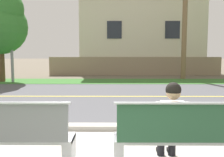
{
  "coord_description": "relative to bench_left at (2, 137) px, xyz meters",
  "views": [
    {
      "loc": [
        0.29,
        -2.91,
        1.66
      ],
      "look_at": [
        0.25,
        3.58,
        1.0
      ],
      "focal_mm": 39.48,
      "sensor_mm": 36.0,
      "label": 1
    }
  ],
  "objects": [
    {
      "name": "ground_plane",
      "position": [
        1.31,
        7.49,
        -0.46
      ],
      "size": [
        140.0,
        140.0,
        0.0
      ],
      "primitive_type": "plane",
      "color": "#665B4C"
    },
    {
      "name": "curb_edge",
      "position": [
        1.31,
        1.84,
        -0.41
      ],
      "size": [
        44.0,
        0.3,
        0.11
      ],
      "primitive_type": "cube",
      "color": "#ADA89E",
      "rests_on": "ground_plane"
    },
    {
      "name": "street_asphalt",
      "position": [
        1.31,
        5.99,
        -0.46
      ],
      "size": [
        52.0,
        8.0,
        0.01
      ],
      "primitive_type": "cube",
      "color": "#515156",
      "rests_on": "ground_plane"
    },
    {
      "name": "road_centre_line",
      "position": [
        1.31,
        5.99,
        -0.46
      ],
      "size": [
        48.0,
        0.14,
        0.01
      ],
      "primitive_type": "cube",
      "color": "#E0CC4C",
      "rests_on": "ground_plane"
    },
    {
      "name": "far_verge_grass",
      "position": [
        1.31,
        11.22,
        -0.46
      ],
      "size": [
        48.0,
        2.8,
        0.02
      ],
      "primitive_type": "cube",
      "color": "#38702D",
      "rests_on": "ground_plane"
    },
    {
      "name": "bench_left",
      "position": [
        0.0,
        0.0,
        0.0
      ],
      "size": [
        2.04,
        0.48,
        1.01
      ],
      "color": "silver",
      "rests_on": "ground_plane"
    },
    {
      "name": "bench_right",
      "position": [
        2.63,
        0.0,
        0.0
      ],
      "size": [
        2.04,
        0.48,
        1.01
      ],
      "color": "silver",
      "rests_on": "ground_plane"
    },
    {
      "name": "seated_person_white",
      "position": [
        2.46,
        0.17,
        0.21
      ],
      "size": [
        0.52,
        0.68,
        1.25
      ],
      "color": "black",
      "rests_on": "ground_plane"
    },
    {
      "name": "streetlamp",
      "position": [
        -4.29,
        11.02,
        3.58
      ],
      "size": [
        0.24,
        2.1,
        7.08
      ],
      "color": "gray",
      "rests_on": "ground_plane"
    },
    {
      "name": "shade_tree_far_left",
      "position": [
        -4.95,
        10.97,
        2.97
      ],
      "size": [
        3.21,
        3.21,
        5.3
      ],
      "color": "brown",
      "rests_on": "ground_plane"
    },
    {
      "name": "garden_wall",
      "position": [
        3.21,
        15.33,
        0.24
      ],
      "size": [
        13.0,
        0.36,
        1.4
      ],
      "primitive_type": "cube",
      "color": "gray",
      "rests_on": "ground_plane"
    },
    {
      "name": "house_across_street",
      "position": [
        3.83,
        18.53,
        3.0
      ],
      "size": [
        10.45,
        6.91,
        6.84
      ],
      "color": "beige",
      "rests_on": "ground_plane"
    }
  ]
}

